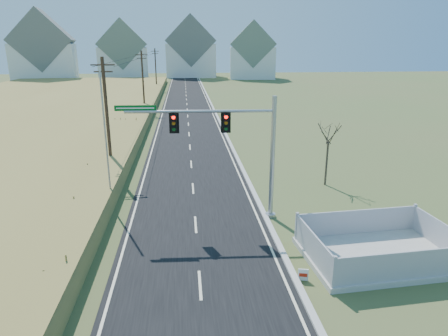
# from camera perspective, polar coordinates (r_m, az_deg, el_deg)

# --- Properties ---
(ground) EXTENTS (260.00, 260.00, 0.00)m
(ground) POSITION_cam_1_polar(r_m,az_deg,el_deg) (19.53, -3.70, -13.23)
(ground) COLOR #475D2D
(ground) RESTS_ON ground
(road) EXTENTS (8.00, 180.00, 0.06)m
(road) POSITION_cam_1_polar(r_m,az_deg,el_deg) (67.55, -5.31, 8.82)
(road) COLOR black
(road) RESTS_ON ground
(curb) EXTENTS (0.30, 180.00, 0.18)m
(curb) POSITION_cam_1_polar(r_m,az_deg,el_deg) (67.69, -1.76, 8.95)
(curb) COLOR #B2AFA8
(curb) RESTS_ON ground
(reed_marsh) EXTENTS (38.00, 110.00, 1.30)m
(reed_marsh) POSITION_cam_1_polar(r_m,az_deg,el_deg) (62.20, -28.07, 6.72)
(reed_marsh) COLOR olive
(reed_marsh) RESTS_ON ground
(utility_pole_near) EXTENTS (1.80, 0.26, 9.00)m
(utility_pole_near) POSITION_cam_1_polar(r_m,az_deg,el_deg) (32.81, -16.39, 7.44)
(utility_pole_near) COLOR #422D1E
(utility_pole_near) RESTS_ON ground
(utility_pole_mid) EXTENTS (1.80, 0.26, 9.00)m
(utility_pole_mid) POSITION_cam_1_polar(r_m,az_deg,el_deg) (62.34, -11.50, 12.15)
(utility_pole_mid) COLOR #422D1E
(utility_pole_mid) RESTS_ON ground
(utility_pole_far) EXTENTS (1.80, 0.26, 9.00)m
(utility_pole_far) POSITION_cam_1_polar(r_m,az_deg,el_deg) (92.17, -9.73, 13.81)
(utility_pole_far) COLOR #422D1E
(utility_pole_far) RESTS_ON ground
(condo_nw) EXTENTS (17.69, 13.38, 19.05)m
(condo_nw) POSITION_cam_1_polar(r_m,az_deg,el_deg) (122.73, -24.36, 14.80)
(condo_nw) COLOR white
(condo_nw) RESTS_ON ground
(condo_nnw) EXTENTS (14.93, 11.17, 17.03)m
(condo_nnw) POSITION_cam_1_polar(r_m,az_deg,el_deg) (126.08, -14.21, 15.44)
(condo_nnw) COLOR white
(condo_nnw) RESTS_ON ground
(condo_n) EXTENTS (15.27, 10.20, 18.54)m
(condo_n) POSITION_cam_1_polar(r_m,az_deg,el_deg) (128.86, -4.79, 16.22)
(condo_n) COLOR white
(condo_n) RESTS_ON ground
(condo_ne) EXTENTS (14.12, 10.51, 16.52)m
(condo_ne) POSITION_cam_1_polar(r_m,az_deg,el_deg) (122.58, 4.07, 15.82)
(condo_ne) COLOR white
(condo_ne) RESTS_ON ground
(traffic_signal_mast) EXTENTS (9.04, 0.82, 7.20)m
(traffic_signal_mast) POSITION_cam_1_polar(r_m,az_deg,el_deg) (22.60, 2.31, 3.23)
(traffic_signal_mast) COLOR #9EA0A5
(traffic_signal_mast) RESTS_ON ground
(fence_enclosure) EXTENTS (7.28, 5.23, 1.60)m
(fence_enclosure) POSITION_cam_1_polar(r_m,az_deg,el_deg) (20.96, 21.11, -11.25)
(fence_enclosure) COLOR #B7B5AD
(fence_enclosure) RESTS_ON ground
(open_sign) EXTENTS (0.44, 0.16, 0.55)m
(open_sign) POSITION_cam_1_polar(r_m,az_deg,el_deg) (18.32, 11.24, -14.73)
(open_sign) COLOR white
(open_sign) RESTS_ON ground
(flagpole) EXTENTS (0.38, 0.38, 8.46)m
(flagpole) POSITION_cam_1_polar(r_m,az_deg,el_deg) (25.37, -16.34, 1.67)
(flagpole) COLOR #B7B5AD
(flagpole) RESTS_ON ground
(bare_tree) EXTENTS (1.84, 1.84, 4.88)m
(bare_tree) POSITION_cam_1_polar(r_m,az_deg,el_deg) (29.28, 14.77, 4.95)
(bare_tree) COLOR #4C3F33
(bare_tree) RESTS_ON ground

